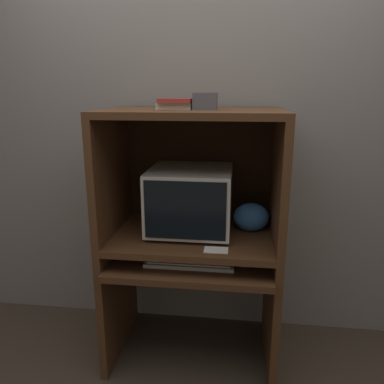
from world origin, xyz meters
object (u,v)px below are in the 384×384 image
mouse (244,265)px  storage_box (205,101)px  snack_bag (251,217)px  book_stack (175,104)px  crt_monitor (191,199)px  keyboard (189,262)px

mouse → storage_box: (-0.23, 0.11, 0.84)m
snack_bag → storage_box: 0.71m
snack_bag → storage_box: storage_box is taller
snack_bag → book_stack: 0.77m
snack_bag → book_stack: size_ratio=1.12×
crt_monitor → keyboard: crt_monitor is taller
snack_bag → keyboard: bearing=-144.9°
keyboard → mouse: mouse is taller
crt_monitor → mouse: size_ratio=6.38×
keyboard → snack_bag: (0.33, 0.23, 0.19)m
crt_monitor → book_stack: (-0.07, -0.08, 0.53)m
keyboard → mouse: (0.30, -0.01, 0.00)m
crt_monitor → book_stack: 0.54m
snack_bag → storage_box: size_ratio=1.67×
crt_monitor → keyboard: (0.02, -0.19, -0.30)m
crt_monitor → mouse: bearing=-32.2°
storage_box → snack_bag: bearing=26.6°
mouse → storage_box: bearing=154.7°
keyboard → book_stack: size_ratio=2.66×
keyboard → storage_box: size_ratio=3.97×
snack_bag → crt_monitor: bearing=-173.3°
book_stack → mouse: bearing=-17.3°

